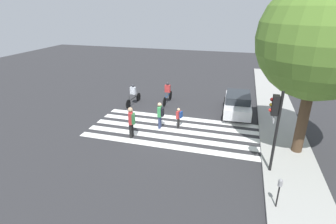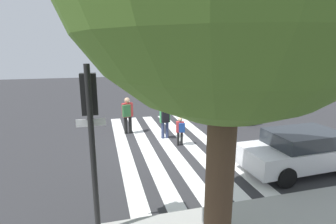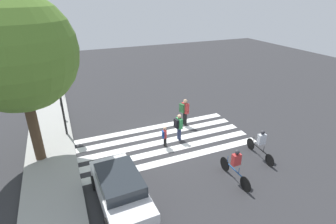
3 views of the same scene
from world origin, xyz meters
TOP-DOWN VIEW (x-y plane):
  - ground_plane at (0.00, 0.00)m, footprint 60.00×60.00m
  - crosswalk_stripes at (0.00, 0.00)m, footprint 4.37×10.00m
  - traffic_light at (2.96, 5.16)m, footprint 0.60×0.50m
  - pedestrian_adult_blue_shirt at (1.49, -1.99)m, footprint 0.55×0.53m
  - pedestrian_child_with_backpack at (-0.54, 0.24)m, footprint 0.38×0.35m
  - pedestrian_adult_tall_backpack at (-0.12, -0.82)m, footprint 0.48×0.41m
  - cyclist_mid_street at (-3.48, -4.00)m, footprint 2.30×0.42m
  - cyclist_near_curb at (-4.53, -1.62)m, footprint 2.33×0.40m
  - car_parked_silver_sedan at (-3.88, 3.59)m, footprint 4.34×2.00m

SIDE VIEW (x-z plane):
  - ground_plane at x=0.00m, z-range 0.00..0.00m
  - crosswalk_stripes at x=0.00m, z-range 0.00..0.01m
  - car_parked_silver_sedan at x=-3.88m, z-range 0.02..1.44m
  - pedestrian_child_with_backpack at x=-0.54m, z-range 0.11..1.37m
  - cyclist_mid_street at x=-3.48m, z-range 0.06..1.66m
  - cyclist_near_curb at x=-4.53m, z-range 0.05..1.70m
  - pedestrian_adult_tall_backpack at x=-0.12m, z-range 0.14..1.79m
  - pedestrian_adult_blue_shirt at x=1.49m, z-range 0.16..1.97m
  - traffic_light at x=2.96m, z-range 0.77..4.62m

